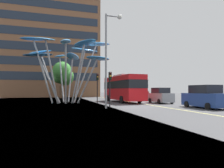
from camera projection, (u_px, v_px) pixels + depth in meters
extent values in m
cube|color=#424244|center=(137.00, 107.00, 19.92)|extent=(120.00, 240.00, 0.10)
cube|color=#9E998E|center=(23.00, 110.00, 16.95)|extent=(16.00, 240.00, 0.05)
cube|color=#E0D666|center=(157.00, 106.00, 20.57)|extent=(0.16, 144.00, 0.01)
cube|color=red|center=(123.00, 88.00, 27.80)|extent=(3.04, 9.74, 3.25)
cube|color=black|center=(123.00, 85.00, 27.82)|extent=(3.07, 9.84, 1.04)
cube|color=yellow|center=(112.00, 80.00, 32.33)|extent=(1.39, 0.18, 0.36)
cube|color=#B2B2B7|center=(123.00, 76.00, 27.86)|extent=(2.07, 3.47, 0.24)
cylinder|color=black|center=(123.00, 98.00, 30.99)|extent=(0.33, 0.97, 0.96)
cylinder|color=black|center=(108.00, 98.00, 30.15)|extent=(0.33, 0.97, 0.96)
cylinder|color=black|center=(140.00, 99.00, 25.68)|extent=(0.33, 0.97, 0.96)
cylinder|color=black|center=(122.00, 100.00, 24.85)|extent=(0.33, 0.97, 0.96)
cylinder|color=#9EA0A5|center=(86.00, 73.00, 26.95)|extent=(3.31, 0.30, 8.24)
ellipsoid|color=#4CA3E5|center=(97.00, 44.00, 27.56)|extent=(3.85, 1.38, 0.72)
cylinder|color=#9EA0A5|center=(80.00, 75.00, 27.42)|extent=(1.70, 0.86, 7.51)
ellipsoid|color=#388EDB|center=(85.00, 50.00, 28.03)|extent=(4.46, 3.01, 0.58)
cylinder|color=#9EA0A5|center=(71.00, 79.00, 28.10)|extent=(0.97, 2.10, 6.70)
ellipsoid|color=#4299E0|center=(73.00, 57.00, 29.19)|extent=(2.95, 4.34, 0.96)
cylinder|color=#9EA0A5|center=(62.00, 78.00, 28.73)|extent=(0.78, 3.21, 7.01)
ellipsoid|color=#2D7FD1|center=(60.00, 56.00, 30.20)|extent=(2.12, 3.97, 1.02)
cylinder|color=#9EA0A5|center=(49.00, 77.00, 27.08)|extent=(2.69, 2.02, 7.14)
ellipsoid|color=#2D7FD1|center=(40.00, 52.00, 27.70)|extent=(3.70, 3.14, 0.77)
cylinder|color=#9EA0A5|center=(49.00, 79.00, 25.63)|extent=(2.98, 0.37, 6.33)
ellipsoid|color=#2D7FD1|center=(38.00, 55.00, 25.41)|extent=(3.87, 1.88, 0.57)
cylinder|color=#9EA0A5|center=(43.00, 71.00, 25.01)|extent=(2.59, 0.50, 8.20)
ellipsoid|color=#2D7FD1|center=(33.00, 39.00, 24.68)|extent=(3.31, 1.81, 0.49)
cylinder|color=#9EA0A5|center=(52.00, 73.00, 23.53)|extent=(1.77, 2.10, 7.64)
ellipsoid|color=#4CA3E5|center=(45.00, 39.00, 22.57)|extent=(3.06, 3.22, 0.88)
cylinder|color=#9EA0A5|center=(66.00, 74.00, 23.38)|extent=(0.39, 2.53, 7.27)
ellipsoid|color=#4CA3E5|center=(66.00, 42.00, 22.36)|extent=(1.52, 3.85, 1.16)
cylinder|color=#9EA0A5|center=(78.00, 74.00, 24.07)|extent=(1.46, 2.65, 7.28)
ellipsoid|color=#388EDB|center=(84.00, 43.00, 23.20)|extent=(3.12, 4.32, 0.61)
cylinder|color=#9EA0A5|center=(88.00, 81.00, 24.76)|extent=(2.44, 2.12, 5.72)
ellipsoid|color=#388EDB|center=(98.00, 58.00, 24.26)|extent=(3.50, 3.32, 0.93)
cylinder|color=black|center=(110.00, 89.00, 19.97)|extent=(0.12, 0.12, 3.51)
cube|color=black|center=(110.00, 76.00, 19.87)|extent=(0.28, 0.24, 0.80)
sphere|color=#390706|center=(110.00, 73.00, 19.76)|extent=(0.18, 0.18, 0.18)
sphere|color=orange|center=(110.00, 76.00, 19.75)|extent=(0.18, 0.18, 0.18)
sphere|color=black|center=(110.00, 78.00, 19.74)|extent=(0.18, 0.18, 0.18)
cylinder|color=black|center=(97.00, 88.00, 25.36)|extent=(0.12, 0.12, 3.79)
cube|color=black|center=(97.00, 77.00, 25.27)|extent=(0.28, 0.24, 0.80)
sphere|color=#390706|center=(98.00, 75.00, 25.15)|extent=(0.18, 0.18, 0.18)
sphere|color=orange|center=(98.00, 77.00, 25.15)|extent=(0.18, 0.18, 0.18)
sphere|color=black|center=(98.00, 79.00, 25.14)|extent=(0.18, 0.18, 0.18)
cube|color=navy|center=(205.00, 100.00, 18.38)|extent=(1.90, 4.56, 1.20)
cube|color=black|center=(205.00, 89.00, 18.41)|extent=(1.74, 2.51, 0.77)
cylinder|color=black|center=(203.00, 104.00, 19.99)|extent=(0.20, 0.60, 0.60)
cylinder|color=black|center=(187.00, 104.00, 19.46)|extent=(0.20, 0.60, 0.60)
cylinder|color=black|center=(208.00, 106.00, 16.75)|extent=(0.20, 0.60, 0.60)
cube|color=gray|center=(161.00, 97.00, 25.32)|extent=(1.75, 3.81, 1.11)
cube|color=black|center=(160.00, 90.00, 25.35)|extent=(1.61, 2.09, 0.70)
cylinder|color=black|center=(162.00, 100.00, 26.68)|extent=(0.20, 0.60, 0.60)
cylinder|color=black|center=(150.00, 100.00, 26.20)|extent=(0.20, 0.60, 0.60)
cylinder|color=black|center=(172.00, 101.00, 24.42)|extent=(0.20, 0.60, 0.60)
cylinder|color=black|center=(159.00, 101.00, 23.93)|extent=(0.20, 0.60, 0.60)
cube|color=maroon|center=(139.00, 95.00, 32.32)|extent=(1.80, 3.90, 1.33)
cube|color=black|center=(139.00, 89.00, 32.35)|extent=(1.65, 2.15, 0.73)
cylinder|color=black|center=(141.00, 98.00, 33.71)|extent=(0.20, 0.60, 0.60)
cylinder|color=black|center=(131.00, 98.00, 33.21)|extent=(0.20, 0.60, 0.60)
cylinder|color=black|center=(147.00, 99.00, 31.39)|extent=(0.20, 0.60, 0.60)
cylinder|color=black|center=(137.00, 99.00, 30.89)|extent=(0.20, 0.60, 0.60)
cylinder|color=gray|center=(106.00, 61.00, 18.03)|extent=(0.18, 0.18, 8.76)
cylinder|color=gray|center=(113.00, 16.00, 18.35)|extent=(1.34, 0.12, 0.12)
sphere|color=silver|center=(120.00, 17.00, 18.54)|extent=(0.44, 0.44, 0.44)
cylinder|color=brown|center=(61.00, 92.00, 40.58)|extent=(0.36, 0.36, 2.52)
sphere|color=#387A33|center=(65.00, 77.00, 40.88)|extent=(3.37, 3.37, 3.37)
sphere|color=#387A33|center=(61.00, 76.00, 40.92)|extent=(3.47, 3.47, 3.47)
sphere|color=#387A33|center=(62.00, 71.00, 40.05)|extent=(3.58, 3.58, 3.58)
sphere|color=#387A33|center=(62.00, 71.00, 40.91)|extent=(3.91, 3.91, 3.91)
sphere|color=#387A33|center=(66.00, 76.00, 40.24)|extent=(3.18, 3.18, 3.18)
cylinder|color=brown|center=(51.00, 91.00, 50.15)|extent=(0.35, 0.35, 3.04)
sphere|color=#428438|center=(51.00, 78.00, 50.59)|extent=(2.49, 2.49, 2.49)
sphere|color=#428438|center=(47.00, 78.00, 50.29)|extent=(3.17, 3.17, 3.17)
sphere|color=#428438|center=(49.00, 75.00, 50.75)|extent=(2.85, 2.85, 2.85)
cube|color=brown|center=(50.00, 45.00, 51.32)|extent=(24.32, 11.71, 27.12)
cube|color=#1E2838|center=(49.00, 76.00, 45.41)|extent=(22.86, 0.08, 1.90)
cube|color=#1E2838|center=(49.00, 62.00, 45.51)|extent=(22.86, 0.08, 1.90)
cube|color=#1E2838|center=(49.00, 47.00, 45.62)|extent=(22.86, 0.08, 1.90)
cube|color=#1E2838|center=(50.00, 33.00, 45.73)|extent=(22.86, 0.08, 1.90)
cube|color=#1E2838|center=(50.00, 18.00, 45.83)|extent=(22.86, 0.08, 1.90)
cube|color=#1E2838|center=(50.00, 4.00, 45.94)|extent=(22.86, 0.08, 1.90)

